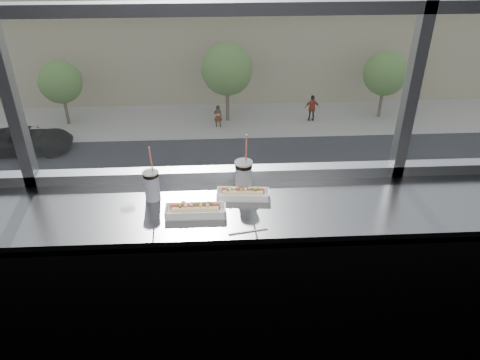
{
  "coord_description": "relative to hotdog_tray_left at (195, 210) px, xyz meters",
  "views": [
    {
      "loc": [
        0.0,
        -0.72,
        2.43
      ],
      "look_at": [
        0.11,
        1.23,
        1.25
      ],
      "focal_mm": 35.0,
      "sensor_mm": 36.0,
      "label": 1
    }
  ],
  "objects": [
    {
      "name": "wall_back_lower",
      "position": [
        0.11,
        0.34,
        -0.58
      ],
      "size": [
        6.0,
        0.0,
        6.0
      ],
      "primitive_type": "plane",
      "rotation": [
        1.57,
        0.0,
        0.0
      ],
      "color": "black",
      "rests_on": "ground"
    },
    {
      "name": "counter",
      "position": [
        0.11,
        0.07,
        -0.06
      ],
      "size": [
        6.0,
        0.55,
        0.06
      ],
      "primitive_type": "cube",
      "color": "gray",
      "rests_on": "ground"
    },
    {
      "name": "counter_fascia",
      "position": [
        0.11,
        -0.19,
        -0.58
      ],
      "size": [
        6.0,
        0.04,
        1.04
      ],
      "primitive_type": "cube",
      "color": "gray",
      "rests_on": "ground"
    },
    {
      "name": "hotdog_tray_left",
      "position": [
        0.0,
        0.0,
        0.0
      ],
      "size": [
        0.29,
        0.1,
        0.07
      ],
      "rotation": [
        0.0,
        0.0,
        -0.01
      ],
      "color": "white",
      "rests_on": "counter"
    },
    {
      "name": "hotdog_tray_right",
      "position": [
        0.24,
        0.14,
        -0.0
      ],
      "size": [
        0.28,
        0.11,
        0.07
      ],
      "rotation": [
        0.0,
        0.0,
        -0.09
      ],
      "color": "white",
      "rests_on": "counter"
    },
    {
      "name": "soda_cup_left",
      "position": [
        -0.22,
        0.15,
        0.06
      ],
      "size": [
        0.08,
        0.08,
        0.31
      ],
      "color": "white",
      "rests_on": "counter"
    },
    {
      "name": "soda_cup_right",
      "position": [
        0.25,
        0.19,
        0.07
      ],
      "size": [
        0.09,
        0.09,
        0.35
      ],
      "color": "white",
      "rests_on": "counter"
    },
    {
      "name": "loose_straw",
      "position": [
        0.25,
        -0.15,
        -0.03
      ],
      "size": [
        0.19,
        0.04,
        0.01
      ],
      "primitive_type": "cylinder",
      "rotation": [
        0.0,
        1.57,
        0.19
      ],
      "color": "white",
      "rests_on": "counter"
    },
    {
      "name": "wrapper",
      "position": [
        -0.34,
        0.07,
        -0.02
      ],
      "size": [
        0.09,
        0.06,
        0.02
      ],
      "primitive_type": "ellipsoid",
      "color": "silver",
      "rests_on": "counter"
    },
    {
      "name": "plaza_ground",
      "position": [
        0.11,
        43.84,
        -12.13
      ],
      "size": [
        120.0,
        120.0,
        0.0
      ],
      "primitive_type": "plane",
      "color": "gray",
      "rests_on": "ground"
    },
    {
      "name": "street_asphalt",
      "position": [
        0.11,
        20.34,
        -12.1
      ],
      "size": [
        80.0,
        10.0,
        0.06
      ],
      "primitive_type": "cube",
      "color": "black",
      "rests_on": "plaza_ground"
    },
    {
      "name": "far_sidewalk",
      "position": [
        0.11,
        28.34,
        -12.11
      ],
      "size": [
        80.0,
        6.0,
        0.04
      ],
      "primitive_type": "cube",
      "color": "gray",
      "rests_on": "plaza_ground"
    },
    {
      "name": "far_building",
      "position": [
        0.11,
        38.34,
        -8.13
      ],
      "size": [
        50.0,
        14.0,
        8.0
      ],
      "primitive_type": "cube",
      "color": "gray",
      "rests_on": "plaza_ground"
    },
    {
      "name": "car_near_b",
      "position": [
        -7.59,
        16.34,
        -11.05
      ],
      "size": [
        3.02,
        6.28,
        2.03
      ],
      "primitive_type": "imported",
      "rotation": [
        0.0,
        0.0,
        1.49
      ],
      "color": "black",
      "rests_on": "street_asphalt"
    },
    {
      "name": "car_near_d",
      "position": [
        7.41,
        16.34,
        -11.12
      ],
      "size": [
        2.61,
        5.77,
        1.89
      ],
      "primitive_type": "imported",
      "rotation": [
        0.0,
        0.0,
        1.53
      ],
      "color": "beige",
      "rests_on": "street_asphalt"
    },
    {
      "name": "car_far_a",
      "position": [
        -11.39,
        24.34,
        -11.1
      ],
      "size": [
        2.53,
        5.85,
        1.94
      ],
      "primitive_type": "imported",
      "rotation": [
        0.0,
        0.0,
        1.59
      ],
      "color": "black",
      "rests_on": "street_asphalt"
    },
    {
      "name": "car_near_c",
      "position": [
        0.33,
        16.34,
        -10.94
      ],
      "size": [
        3.63,
        7.09,
        2.27
      ],
      "primitive_type": "imported",
      "rotation": [
        0.0,
        0.0,
        1.45
      ],
      "color": "#B52F48",
      "rests_on": "street_asphalt"
    },
    {
      "name": "pedestrian_b",
      "position": [
        0.21,
        27.23,
        -11.16
      ],
      "size": [
        0.83,
        0.62,
        1.87
      ],
      "primitive_type": "imported",
      "rotation": [
        0.0,
        0.0,
        3.14
      ],
      "color": "#66605B",
      "rests_on": "far_sidewalk"
    },
    {
      "name": "pedestrian_c",
      "position": [
        6.72,
        27.93,
        -10.98
      ],
      "size": [
        0.99,
        0.74,
        2.22
      ],
      "primitive_type": "imported",
      "rotation": [
        0.0,
        0.0,
        3.14
      ],
      "color": "#66605B",
      "rests_on": "far_sidewalk"
    },
    {
      "name": "tree_left",
      "position": [
        -10.08,
        28.34,
        -9.13
      ],
      "size": [
        2.83,
        2.83,
        4.43
      ],
      "color": "#47382B",
      "rests_on": "far_sidewalk"
    },
    {
      "name": "tree_center",
      "position": [
        0.89,
        28.34,
        -8.47
      ],
      "size": [
        3.45,
        3.45,
        5.39
      ],
      "color": "#47382B",
      "rests_on": "far_sidewalk"
    },
    {
      "name": "tree_right",
      "position": [
        11.64,
        28.34,
        -8.93
      ],
      "size": [
        3.02,
        3.02,
        4.72
      ],
      "color": "#47382B",
      "rests_on": "far_sidewalk"
    }
  ]
}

